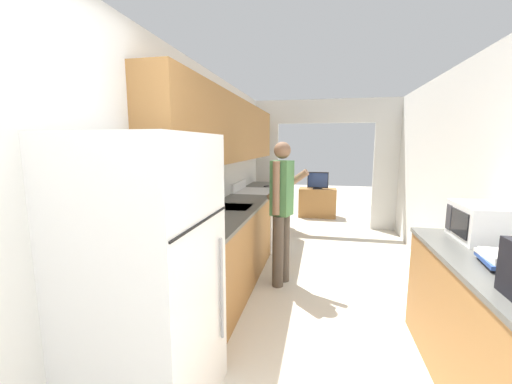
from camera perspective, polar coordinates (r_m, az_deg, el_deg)
wall_left at (r=3.69m, az=-8.28°, el=6.58°), size 0.38×7.85×2.50m
wall_right at (r=3.32m, az=37.44°, el=0.04°), size 0.06×7.85×2.50m
wall_far_with_doorway at (r=6.33m, az=12.37°, el=6.77°), size 3.14×0.06×2.50m
counter_left at (r=4.14m, az=-3.02°, el=-8.06°), size 0.62×4.08×0.91m
counter_right at (r=2.56m, az=38.64°, el=-21.04°), size 0.62×1.97×0.91m
refrigerator at (r=2.01m, az=-19.03°, el=-14.98°), size 0.72×0.81×1.71m
range_oven at (r=5.10m, az=0.07°, el=-4.76°), size 0.66×0.78×1.05m
person at (r=3.64m, az=4.68°, el=-3.17°), size 0.53×0.45×1.67m
microwave at (r=2.96m, az=35.87°, el=-4.57°), size 0.36×0.48×0.28m
book_stack at (r=2.44m, az=38.35°, el=-9.72°), size 0.27×0.31×0.09m
tv_cabinet at (r=7.30m, az=11.07°, el=-1.90°), size 0.83×0.42×0.65m
television at (r=7.19m, az=11.18°, el=2.05°), size 0.46×0.16×0.38m
knife at (r=5.57m, az=2.01°, el=1.13°), size 0.15×0.33×0.02m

